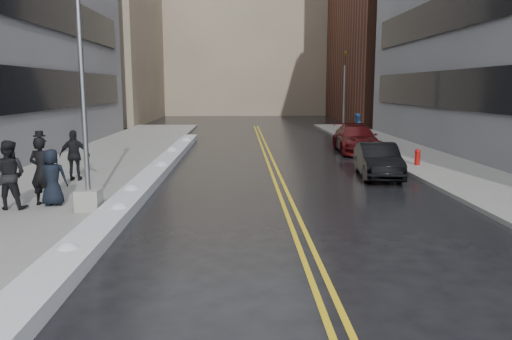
{
  "coord_description": "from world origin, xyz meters",
  "views": [
    {
      "loc": [
        1.02,
        -11.99,
        3.61
      ],
      "look_at": [
        1.46,
        1.91,
        1.3
      ],
      "focal_mm": 35.0,
      "sensor_mm": 36.0,
      "label": 1
    }
  ],
  "objects": [
    {
      "name": "building_far",
      "position": [
        2.0,
        60.0,
        11.0
      ],
      "size": [
        36.0,
        16.0,
        22.0
      ],
      "primitive_type": "cube",
      "color": "gray",
      "rests_on": "ground"
    },
    {
      "name": "pedestrian_d",
      "position": [
        -5.18,
        6.68,
        1.1
      ],
      "size": [
        1.14,
        0.54,
        1.9
      ],
      "primitive_type": "imported",
      "rotation": [
        0.0,
        0.0,
        3.21
      ],
      "color": "black",
      "rests_on": "sidewalk_west"
    },
    {
      "name": "lane_line_left",
      "position": [
        2.35,
        10.0,
        0.0
      ],
      "size": [
        0.12,
        50.0,
        0.01
      ],
      "primitive_type": "cube",
      "color": "gold",
      "rests_on": "ground"
    },
    {
      "name": "building_west_far",
      "position": [
        -15.5,
        44.0,
        9.0
      ],
      "size": [
        14.0,
        22.0,
        18.0
      ],
      "primitive_type": "cube",
      "color": "gray",
      "rests_on": "ground"
    },
    {
      "name": "ground",
      "position": [
        0.0,
        0.0,
        0.0
      ],
      "size": [
        160.0,
        160.0,
        0.0
      ],
      "primitive_type": "plane",
      "color": "black",
      "rests_on": "ground"
    },
    {
      "name": "fire_hydrant",
      "position": [
        9.0,
        10.0,
        0.55
      ],
      "size": [
        0.26,
        0.26,
        0.73
      ],
      "color": "maroon",
      "rests_on": "sidewalk_east"
    },
    {
      "name": "sidewalk_west",
      "position": [
        -5.75,
        10.0,
        0.07
      ],
      "size": [
        5.5,
        50.0,
        0.15
      ],
      "primitive_type": "cube",
      "color": "gray",
      "rests_on": "ground"
    },
    {
      "name": "pedestrian_fedora",
      "position": [
        -4.83,
        2.67,
        1.17
      ],
      "size": [
        0.83,
        0.62,
        2.05
      ],
      "primitive_type": "imported",
      "rotation": [
        0.0,
        0.0,
        2.95
      ],
      "color": "black",
      "rests_on": "sidewalk_west"
    },
    {
      "name": "lamppost",
      "position": [
        -3.3,
        2.0,
        2.53
      ],
      "size": [
        0.65,
        0.65,
        7.62
      ],
      "color": "gray",
      "rests_on": "sidewalk_west"
    },
    {
      "name": "lane_line_right",
      "position": [
        2.65,
        10.0,
        0.0
      ],
      "size": [
        0.12,
        50.0,
        0.01
      ],
      "primitive_type": "cube",
      "color": "gold",
      "rests_on": "ground"
    },
    {
      "name": "snow_ridge",
      "position": [
        -2.45,
        8.0,
        0.17
      ],
      "size": [
        0.9,
        30.0,
        0.34
      ],
      "primitive_type": "cube",
      "color": "silver",
      "rests_on": "ground"
    },
    {
      "name": "car_maroon",
      "position": [
        7.5,
        15.62,
        0.76
      ],
      "size": [
        2.41,
        5.37,
        1.53
      ],
      "primitive_type": "imported",
      "rotation": [
        0.0,
        0.0,
        -0.05
      ],
      "color": "#400A0C",
      "rests_on": "ground"
    },
    {
      "name": "pedestrian_c",
      "position": [
        -4.53,
        2.63,
        0.99
      ],
      "size": [
        0.89,
        0.65,
        1.69
      ],
      "primitive_type": "imported",
      "rotation": [
        0.0,
        0.0,
        3.29
      ],
      "color": "black",
      "rests_on": "sidewalk_west"
    },
    {
      "name": "pedestrian_b",
      "position": [
        -5.6,
        2.25,
        1.14
      ],
      "size": [
        0.99,
        0.79,
        1.98
      ],
      "primitive_type": "imported",
      "rotation": [
        0.0,
        0.0,
        3.1
      ],
      "color": "black",
      "rests_on": "sidewalk_west"
    },
    {
      "name": "car_black",
      "position": [
        6.59,
        7.79,
        0.69
      ],
      "size": [
        1.87,
        4.32,
        1.38
      ],
      "primitive_type": "imported",
      "rotation": [
        0.0,
        0.0,
        -0.1
      ],
      "color": "black",
      "rests_on": "ground"
    },
    {
      "name": "sidewalk_east",
      "position": [
        10.0,
        10.0,
        0.07
      ],
      "size": [
        4.0,
        50.0,
        0.15
      ],
      "primitive_type": "cube",
      "color": "gray",
      "rests_on": "ground"
    },
    {
      "name": "traffic_signal",
      "position": [
        8.5,
        24.0,
        3.4
      ],
      "size": [
        0.16,
        0.2,
        6.0
      ],
      "color": "gray",
      "rests_on": "sidewalk_east"
    },
    {
      "name": "pedestrian_east",
      "position": [
        8.27,
        18.78,
        1.08
      ],
      "size": [
        1.14,
        1.14,
        1.87
      ],
      "primitive_type": "imported",
      "rotation": [
        0.0,
        0.0,
        3.91
      ],
      "color": "navy",
      "rests_on": "sidewalk_east"
    }
  ]
}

